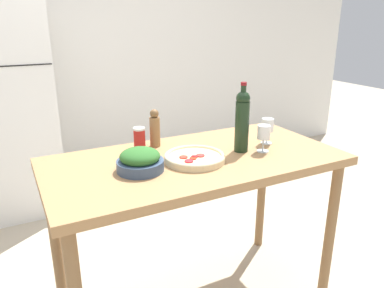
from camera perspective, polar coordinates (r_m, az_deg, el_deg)
wall_back at (r=3.77m, az=-14.98°, el=14.09°), size 6.40×0.09×2.60m
refrigerator at (r=3.37m, az=-26.83°, el=4.62°), size 0.76×0.69×1.73m
prep_counter at (r=1.93m, az=0.50°, el=-4.89°), size 1.49×0.74×0.90m
wine_bottle at (r=1.95m, az=7.65°, el=3.66°), size 0.07×0.07×0.37m
wine_glass_near at (r=1.98m, az=10.87°, el=1.57°), size 0.07×0.07×0.14m
wine_glass_far at (r=2.11m, az=11.42°, el=2.63°), size 0.07×0.07×0.14m
pepper_mill at (r=2.04m, az=-5.69°, el=2.33°), size 0.06×0.06×0.21m
salad_bowl at (r=1.73m, az=-7.91°, el=-2.54°), size 0.22×0.22×0.11m
homemade_pizza at (r=1.84m, az=0.40°, el=-2.07°), size 0.30×0.30×0.04m
salt_canister at (r=2.01m, az=-8.01°, el=0.84°), size 0.06×0.06×0.12m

